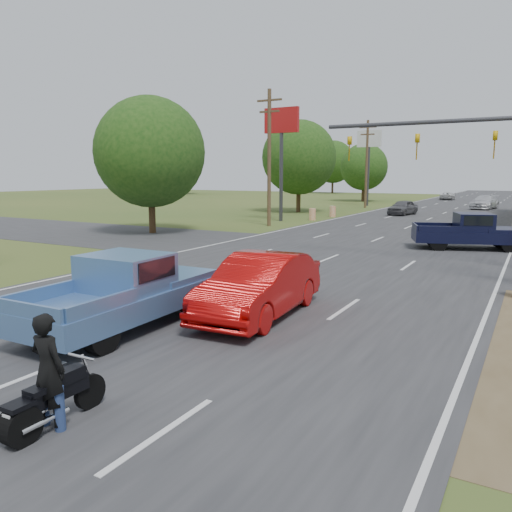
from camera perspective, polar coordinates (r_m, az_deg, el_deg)
The scene contains 23 objects.
ground at distance 10.50m, azimuth -26.37°, elevation -13.07°, with size 200.00×200.00×0.00m, color #3B5421.
main_road at distance 46.20m, azimuth 19.20°, elevation 4.02°, with size 15.00×180.00×0.02m, color #2D2D30.
cross_road at distance 25.00m, azimuth 9.96°, elevation 0.35°, with size 120.00×10.00×0.02m, color #2D2D30.
utility_pole_5 at distance 37.75m, azimuth 1.52°, elevation 11.53°, with size 2.00×0.28×10.00m.
utility_pole_6 at distance 59.99m, azimuth 12.53°, elevation 10.47°, with size 2.00×0.28×10.00m.
tree_0 at distance 33.70m, azimuth -12.02°, elevation 11.52°, with size 7.14×7.14×8.84m.
tree_1 at distance 52.08m, azimuth 4.93°, elevation 11.16°, with size 7.56×7.56×9.36m.
tree_2 at distance 74.75m, azimuth 12.24°, elevation 9.92°, with size 6.72×6.72×8.32m.
tree_4 at distance 102.24m, azimuth -8.86°, elevation 10.83°, with size 9.24×9.24×11.44m.
tree_6 at distance 107.37m, azimuth 8.79°, elevation 10.58°, with size 8.82×8.82×10.92m.
barrel_2 at distance 42.84m, azimuth 6.46°, elevation 4.76°, with size 0.56×0.56×1.00m, color orange.
barrel_3 at distance 46.43m, azimuth 8.75°, elevation 5.05°, with size 0.56×0.56×1.00m, color orange.
pole_sign_left_near at distance 41.87m, azimuth 2.93°, elevation 13.84°, with size 3.00×0.35×9.20m.
pole_sign_left_far at distance 64.18m, azimuth 12.79°, elevation 12.03°, with size 3.00×0.35×9.20m.
signal_mast at distance 22.45m, azimuth 23.82°, elevation 11.00°, with size 9.12×0.40×7.00m.
red_convertible at distance 13.52m, azimuth 0.41°, elevation -3.47°, with size 1.77×5.08×1.67m, color #AB0807.
motorcycle at distance 8.40m, azimuth -22.63°, elevation -15.29°, with size 0.58×1.89×0.96m.
rider at distance 8.26m, azimuth -22.63°, elevation -12.47°, with size 0.63×0.41×1.72m, color black.
blue_pickup at distance 13.05m, azimuth -14.47°, elevation -3.78°, with size 2.29×5.67×1.86m.
navy_pickup at distance 28.11m, azimuth 23.58°, elevation 2.62°, with size 6.04×3.87×1.87m.
distant_car_grey at distance 50.15m, azimuth 16.43°, elevation 5.34°, with size 1.69×4.20×1.43m, color #535257.
distant_car_silver at distance 61.92m, azimuth 24.66°, elevation 5.60°, with size 2.18×5.35×1.55m, color silver.
distant_car_white at distance 82.85m, azimuth 21.05°, elevation 6.41°, with size 1.93×4.20×1.17m, color silver.
Camera 1 is at (8.22, -5.30, 3.82)m, focal length 35.00 mm.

